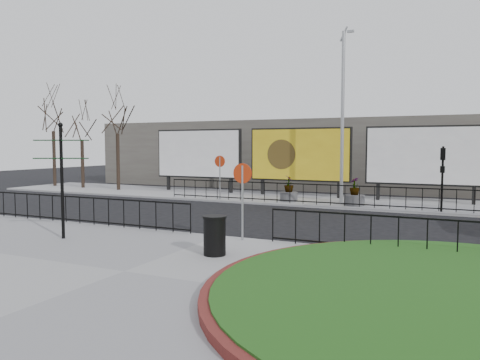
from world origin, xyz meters
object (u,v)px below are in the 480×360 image
Objects in this scene: billboard_mid at (300,155)px; lamp_post at (343,114)px; fingerpost_sign at (62,169)px; litter_bin at (215,235)px; planter_b at (289,192)px; planter_c at (354,196)px.

lamp_post reaches higher than billboard_mid.
litter_bin is (5.59, 0.07, -1.72)m from fingerpost_sign.
fingerpost_sign is at bearing -179.32° from litter_bin.
litter_bin is 0.78× the size of planter_b.
planter_b is at bearing 100.46° from litter_bin.
fingerpost_sign is 2.68× the size of planter_b.
fingerpost_sign is at bearing -113.47° from lamp_post.
litter_bin is (2.67, -15.55, -1.93)m from billboard_mid.
billboard_mid is 3.38m from planter_b.
planter_b reaches higher than litter_bin.
lamp_post is (3.01, -1.97, 2.23)m from billboard_mid.
billboard_mid is at bearing 57.35° from fingerpost_sign.
billboard_mid reaches higher than fingerpost_sign.
lamp_post is 6.50× the size of planter_c.
litter_bin is at bearing -91.42° from lamp_post.
litter_bin is 12.63m from planter_c.
planter_c reaches higher than planter_b.
fingerpost_sign is (-2.92, -15.62, -0.20)m from billboard_mid.
lamp_post is 6.56× the size of planter_b.
planter_b is at bearing 53.93° from fingerpost_sign.
billboard_mid is at bearing 99.74° from litter_bin.
planter_b is (0.30, -2.71, -2.00)m from billboard_mid.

